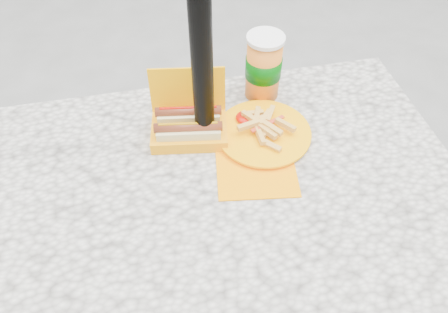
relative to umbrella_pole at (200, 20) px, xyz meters
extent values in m
plane|color=slate|center=(0.00, -0.16, -1.10)|extent=(60.00, 60.00, 0.00)
cube|color=beige|center=(0.00, -0.16, -0.38)|extent=(1.20, 0.80, 0.05)
cylinder|color=black|center=(-0.50, 0.14, -0.75)|extent=(0.07, 0.07, 0.70)
cylinder|color=black|center=(0.50, 0.14, -0.75)|extent=(0.07, 0.07, 0.70)
cylinder|color=black|center=(0.00, 0.00, 0.00)|extent=(0.05, 0.05, 2.20)
cube|color=#FFA500|center=(-0.04, 0.02, -0.33)|extent=(0.21, 0.16, 0.03)
cube|color=#FFA500|center=(-0.03, 0.09, -0.25)|extent=(0.20, 0.05, 0.13)
cube|color=beige|center=(-0.04, -0.01, -0.31)|extent=(0.17, 0.07, 0.04)
cylinder|color=brown|center=(-0.04, -0.01, -0.29)|extent=(0.17, 0.05, 0.03)
cylinder|color=#B97B02|center=(-0.04, -0.01, -0.28)|extent=(0.15, 0.03, 0.01)
cube|color=beige|center=(-0.03, 0.05, -0.31)|extent=(0.17, 0.07, 0.04)
cylinder|color=brown|center=(-0.03, 0.05, -0.29)|extent=(0.17, 0.05, 0.03)
cylinder|color=#AD0B00|center=(-0.03, 0.05, -0.28)|extent=(0.15, 0.03, 0.01)
cube|color=#FF9001|center=(0.10, -0.12, -0.35)|extent=(0.22, 0.22, 0.00)
cylinder|color=#FFA500|center=(0.15, -0.02, -0.34)|extent=(0.24, 0.24, 0.01)
cylinder|color=#FFA500|center=(0.15, -0.02, -0.34)|extent=(0.25, 0.25, 0.01)
cube|color=#E7B654|center=(0.13, -0.04, -0.32)|extent=(0.02, 0.06, 0.01)
cube|color=#E7B654|center=(0.18, 0.02, -0.32)|extent=(0.04, 0.06, 0.01)
cube|color=#E7B654|center=(0.15, -0.08, -0.33)|extent=(0.05, 0.05, 0.02)
cube|color=#E7B654|center=(0.14, 0.04, -0.32)|extent=(0.06, 0.02, 0.01)
cube|color=#E7B654|center=(0.21, -0.03, -0.31)|extent=(0.05, 0.06, 0.01)
cube|color=#E7B654|center=(0.16, -0.01, -0.32)|extent=(0.02, 0.06, 0.02)
cube|color=#E7B654|center=(0.11, -0.01, -0.31)|extent=(0.06, 0.03, 0.01)
cube|color=#E7B654|center=(0.16, 0.01, -0.31)|extent=(0.05, 0.05, 0.01)
cube|color=#E7B654|center=(0.13, 0.02, -0.31)|extent=(0.04, 0.06, 0.01)
cube|color=#E7B654|center=(0.16, -0.02, -0.33)|extent=(0.05, 0.06, 0.02)
cube|color=#E7B654|center=(0.16, -0.04, -0.32)|extent=(0.04, 0.06, 0.01)
cube|color=#E7B654|center=(0.17, -0.03, -0.31)|extent=(0.05, 0.06, 0.01)
cube|color=#E7B654|center=(0.14, 0.03, -0.32)|extent=(0.04, 0.06, 0.02)
ellipsoid|color=#AD0B00|center=(0.12, 0.03, -0.33)|extent=(0.05, 0.05, 0.02)
cube|color=#C03921|center=(0.16, -0.01, -0.32)|extent=(0.10, 0.05, 0.00)
cylinder|color=orange|center=(0.19, 0.15, -0.26)|extent=(0.10, 0.10, 0.18)
cylinder|color=#015006|center=(0.19, 0.15, -0.25)|extent=(0.10, 0.10, 0.06)
cylinder|color=white|center=(0.19, 0.15, -0.16)|extent=(0.10, 0.10, 0.01)
camera|label=1|loc=(-0.12, -0.79, 0.48)|focal=35.00mm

